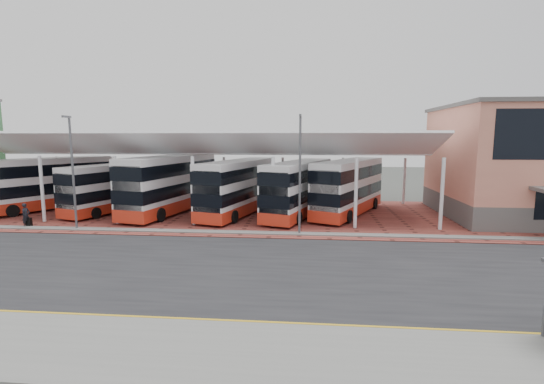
% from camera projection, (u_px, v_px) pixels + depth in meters
% --- Properties ---
extents(ground, '(140.00, 140.00, 0.00)m').
position_uv_depth(ground, '(259.00, 263.00, 20.86)').
color(ground, '#3C3F3A').
extents(road, '(120.00, 14.00, 0.02)m').
position_uv_depth(road, '(256.00, 269.00, 19.87)').
color(road, black).
rests_on(road, ground).
extents(forecourt, '(72.00, 16.00, 0.06)m').
position_uv_depth(forecourt, '(301.00, 215.00, 33.50)').
color(forecourt, brown).
rests_on(forecourt, ground).
extents(sidewalk, '(120.00, 4.00, 0.14)m').
position_uv_depth(sidewalk, '(222.00, 354.00, 11.97)').
color(sidewalk, '#61615F').
rests_on(sidewalk, ground).
extents(north_kerb, '(120.00, 0.80, 0.14)m').
position_uv_depth(north_kerb, '(270.00, 233.00, 26.97)').
color(north_kerb, '#61615F').
rests_on(north_kerb, ground).
extents(yellow_line_near, '(120.00, 0.12, 0.01)m').
position_uv_depth(yellow_line_near, '(235.00, 324.00, 13.95)').
color(yellow_line_near, gold).
rests_on(yellow_line_near, road).
extents(yellow_line_far, '(120.00, 0.12, 0.01)m').
position_uv_depth(yellow_line_far, '(236.00, 321.00, 14.25)').
color(yellow_line_far, gold).
rests_on(yellow_line_far, road).
extents(canopy, '(37.00, 11.63, 7.07)m').
position_uv_depth(canopy, '(210.00, 147.00, 34.34)').
color(canopy, white).
rests_on(canopy, ground).
extents(lamp_west, '(0.16, 0.90, 8.07)m').
position_uv_depth(lamp_west, '(72.00, 169.00, 27.70)').
color(lamp_west, '#57585E').
rests_on(lamp_west, ground).
extents(lamp_east, '(0.16, 0.90, 8.07)m').
position_uv_depth(lamp_east, '(300.00, 171.00, 26.26)').
color(lamp_east, '#57585E').
rests_on(lamp_east, ground).
extents(bus_0, '(7.80, 11.18, 4.68)m').
position_uv_depth(bus_0, '(48.00, 184.00, 35.91)').
color(bus_0, silver).
rests_on(bus_0, forecourt).
extents(bus_1, '(5.48, 10.39, 4.19)m').
position_uv_depth(bus_1, '(115.00, 188.00, 34.98)').
color(bus_1, silver).
rests_on(bus_1, forecourt).
extents(bus_2, '(5.22, 12.34, 4.96)m').
position_uv_depth(bus_2, '(171.00, 184.00, 34.39)').
color(bus_2, silver).
rests_on(bus_2, forecourt).
extents(bus_3, '(5.38, 11.43, 4.59)m').
position_uv_depth(bus_3, '(238.00, 188.00, 33.59)').
color(bus_3, silver).
rests_on(bus_3, forecourt).
extents(bus_4, '(5.81, 11.25, 4.54)m').
position_uv_depth(bus_4, '(299.00, 189.00, 33.00)').
color(bus_4, silver).
rests_on(bus_4, forecourt).
extents(bus_5, '(7.05, 11.24, 4.61)m').
position_uv_depth(bus_5, '(349.00, 187.00, 33.58)').
color(bus_5, silver).
rests_on(bus_5, forecourt).
extents(pedestrian, '(0.49, 0.69, 1.76)m').
position_uv_depth(pedestrian, '(26.00, 215.00, 28.84)').
color(pedestrian, black).
rests_on(pedestrian, forecourt).
extents(suitcase, '(0.39, 0.28, 0.67)m').
position_uv_depth(suitcase, '(29.00, 222.00, 29.00)').
color(suitcase, black).
rests_on(suitcase, forecourt).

